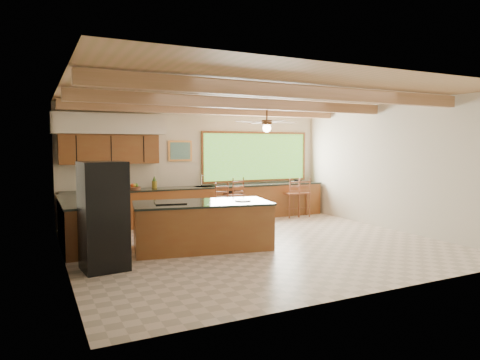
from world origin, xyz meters
name	(u,v)px	position (x,y,z in m)	size (l,w,h in m)	color
ground	(257,244)	(0.00, 0.00, 0.00)	(7.20, 7.20, 0.00)	beige
room_shell	(236,135)	(-0.17, 0.65, 2.21)	(7.27, 6.54, 3.02)	beige
counter_run	(179,208)	(-0.82, 2.52, 0.46)	(7.12, 3.10, 1.24)	brown
island	(202,225)	(-1.12, 0.15, 0.45)	(2.76, 1.65, 0.92)	brown
refrigerator	(104,216)	(-3.05, -0.49, 0.87)	(0.74, 0.72, 1.74)	black
bar_stool_a	(221,201)	(0.10, 2.05, 0.64)	(0.43, 0.43, 1.08)	brown
bar_stool_b	(235,196)	(0.64, 2.39, 0.70)	(0.50, 0.50, 1.18)	brown
bar_stool_c	(304,194)	(2.79, 2.39, 0.64)	(0.50, 0.50, 1.09)	brown
bar_stool_d	(293,194)	(2.41, 2.39, 0.65)	(0.41, 0.41, 1.09)	brown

